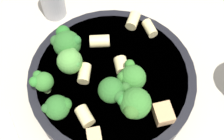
{
  "coord_description": "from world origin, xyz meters",
  "views": [
    {
      "loc": [
        0.01,
        -0.19,
        0.37
      ],
      "look_at": [
        0.0,
        0.0,
        0.05
      ],
      "focal_mm": 45.0,
      "sensor_mm": 36.0,
      "label": 1
    }
  ],
  "objects": [
    {
      "name": "broccoli_floret_0",
      "position": [
        0.03,
        -0.02,
        0.06
      ],
      "size": [
        0.04,
        0.04,
        0.04
      ],
      "color": "#9EC175",
      "rests_on": "pasta_bowl"
    },
    {
      "name": "rigatoni_2",
      "position": [
        -0.03,
        -0.07,
        0.04
      ],
      "size": [
        0.03,
        0.03,
        0.02
      ],
      "primitive_type": "cylinder",
      "rotation": [
        1.57,
        0.0,
        0.57
      ],
      "color": "beige",
      "rests_on": "pasta_bowl"
    },
    {
      "name": "rigatoni_1",
      "position": [
        0.03,
        0.09,
        0.04
      ],
      "size": [
        0.02,
        0.03,
        0.02
      ],
      "primitive_type": "cylinder",
      "rotation": [
        1.57,
        0.0,
        2.86
      ],
      "color": "beige",
      "rests_on": "pasta_bowl"
    },
    {
      "name": "rigatoni_0",
      "position": [
        0.01,
        0.01,
        0.04
      ],
      "size": [
        0.02,
        0.02,
        0.02
      ],
      "primitive_type": "cylinder",
      "rotation": [
        1.57,
        0.0,
        0.22
      ],
      "color": "beige",
      "rests_on": "pasta_bowl"
    },
    {
      "name": "broccoli_floret_6",
      "position": [
        0.03,
        -0.05,
        0.06
      ],
      "size": [
        0.04,
        0.04,
        0.04
      ],
      "color": "#84AD60",
      "rests_on": "pasta_bowl"
    },
    {
      "name": "broccoli_floret_2",
      "position": [
        -0.06,
        -0.06,
        0.06
      ],
      "size": [
        0.04,
        0.03,
        0.04
      ],
      "color": "#93B766",
      "rests_on": "pasta_bowl"
    },
    {
      "name": "chicken_chunk_0",
      "position": [
        0.07,
        -0.06,
        0.04
      ],
      "size": [
        0.03,
        0.03,
        0.02
      ],
      "primitive_type": "cube",
      "rotation": [
        0.0,
        0.0,
        1.84
      ],
      "color": "tan",
      "rests_on": "pasta_bowl"
    },
    {
      "name": "chicken_chunk_1",
      "position": [
        -0.02,
        -0.09,
        0.04
      ],
      "size": [
        0.02,
        0.02,
        0.01
      ],
      "primitive_type": "cube",
      "rotation": [
        0.0,
        0.0,
        1.79
      ],
      "color": "tan",
      "rests_on": "pasta_bowl"
    },
    {
      "name": "ground_plane",
      "position": [
        0.0,
        0.0,
        0.0
      ],
      "size": [
        2.0,
        2.0,
        0.0
      ],
      "primitive_type": "plane",
      "color": "#BCB29E"
    },
    {
      "name": "rigatoni_5",
      "position": [
        0.05,
        0.07,
        0.04
      ],
      "size": [
        0.02,
        0.03,
        0.01
      ],
      "primitive_type": "cylinder",
      "rotation": [
        1.57,
        0.0,
        0.4
      ],
      "color": "beige",
      "rests_on": "pasta_bowl"
    },
    {
      "name": "rigatoni_3",
      "position": [
        -0.04,
        -0.01,
        0.04
      ],
      "size": [
        0.02,
        0.03,
        0.02
      ],
      "primitive_type": "cylinder",
      "rotation": [
        1.57,
        0.0,
        3.08
      ],
      "color": "beige",
      "rests_on": "pasta_bowl"
    },
    {
      "name": "broccoli_floret_1",
      "position": [
        -0.06,
        0.03,
        0.06
      ],
      "size": [
        0.04,
        0.04,
        0.04
      ],
      "color": "#93B766",
      "rests_on": "pasta_bowl"
    },
    {
      "name": "broccoli_floret_4",
      "position": [
        0.01,
        -0.04,
        0.06
      ],
      "size": [
        0.04,
        0.03,
        0.04
      ],
      "color": "#9EC175",
      "rests_on": "pasta_bowl"
    },
    {
      "name": "broccoli_floret_3",
      "position": [
        -0.06,
        0.01,
        0.06
      ],
      "size": [
        0.03,
        0.03,
        0.04
      ],
      "color": "#93B766",
      "rests_on": "pasta_bowl"
    },
    {
      "name": "broccoli_floret_5",
      "position": [
        -0.09,
        -0.03,
        0.06
      ],
      "size": [
        0.03,
        0.02,
        0.04
      ],
      "color": "#84AD60",
      "rests_on": "pasta_bowl"
    },
    {
      "name": "rigatoni_4",
      "position": [
        -0.02,
        0.05,
        0.04
      ],
      "size": [
        0.03,
        0.02,
        0.02
      ],
      "primitive_type": "cylinder",
      "rotation": [
        1.57,
        0.0,
        1.66
      ],
      "color": "beige",
      "rests_on": "pasta_bowl"
    },
    {
      "name": "pasta_bowl",
      "position": [
        0.0,
        0.0,
        0.02
      ],
      "size": [
        0.23,
        0.23,
        0.04
      ],
      "color": "black",
      "rests_on": "ground_plane"
    }
  ]
}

